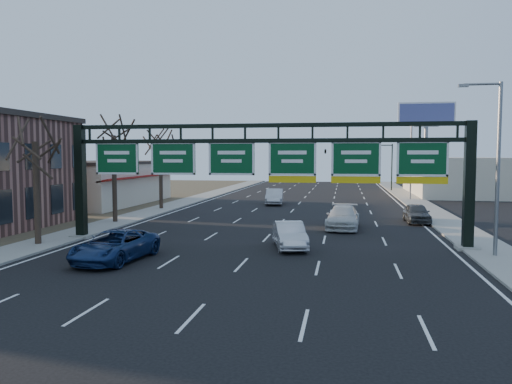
% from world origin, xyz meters
% --- Properties ---
extents(ground, '(160.00, 160.00, 0.00)m').
position_xyz_m(ground, '(0.00, 0.00, 0.00)').
color(ground, black).
rests_on(ground, ground).
extents(sidewalk_left, '(3.00, 120.00, 0.12)m').
position_xyz_m(sidewalk_left, '(-12.80, 20.00, 0.06)').
color(sidewalk_left, gray).
rests_on(sidewalk_left, ground).
extents(sidewalk_right, '(3.00, 120.00, 0.12)m').
position_xyz_m(sidewalk_right, '(12.80, 20.00, 0.06)').
color(sidewalk_right, gray).
rests_on(sidewalk_right, ground).
extents(dirt_strip_left, '(21.00, 120.00, 0.06)m').
position_xyz_m(dirt_strip_left, '(-25.00, 20.00, 0.03)').
color(dirt_strip_left, '#473D2B').
rests_on(dirt_strip_left, ground).
extents(lane_markings, '(21.60, 120.00, 0.01)m').
position_xyz_m(lane_markings, '(0.00, 20.00, 0.01)').
color(lane_markings, white).
rests_on(lane_markings, ground).
extents(sign_gantry, '(24.60, 1.20, 7.20)m').
position_xyz_m(sign_gantry, '(0.16, 8.00, 4.63)').
color(sign_gantry, black).
rests_on(sign_gantry, ground).
extents(cream_strip, '(10.90, 18.40, 4.70)m').
position_xyz_m(cream_strip, '(-21.48, 29.00, 2.36)').
color(cream_strip, beige).
rests_on(cream_strip, ground).
extents(building_right_distant, '(12.00, 20.00, 5.00)m').
position_xyz_m(building_right_distant, '(20.00, 50.00, 2.50)').
color(building_right_distant, beige).
rests_on(building_right_distant, ground).
extents(tree_gantry, '(3.60, 3.60, 8.48)m').
position_xyz_m(tree_gantry, '(-12.80, 5.00, 7.11)').
color(tree_gantry, '#30231A').
rests_on(tree_gantry, sidewalk_left).
extents(tree_mid, '(3.60, 3.60, 9.24)m').
position_xyz_m(tree_mid, '(-12.80, 15.00, 7.85)').
color(tree_mid, '#30231A').
rests_on(tree_mid, sidewalk_left).
extents(tree_far, '(3.60, 3.60, 8.86)m').
position_xyz_m(tree_far, '(-12.80, 25.00, 7.48)').
color(tree_far, '#30231A').
rests_on(tree_far, sidewalk_left).
extents(streetlight_near, '(2.15, 0.22, 9.00)m').
position_xyz_m(streetlight_near, '(12.47, 6.00, 5.08)').
color(streetlight_near, slate).
rests_on(streetlight_near, sidewalk_right).
extents(streetlight_far, '(2.15, 0.22, 9.00)m').
position_xyz_m(streetlight_far, '(12.47, 40.00, 5.08)').
color(streetlight_far, slate).
rests_on(streetlight_far, sidewalk_right).
extents(billboard_right, '(7.00, 0.50, 12.00)m').
position_xyz_m(billboard_right, '(15.00, 44.98, 9.06)').
color(billboard_right, slate).
rests_on(billboard_right, ground).
extents(traffic_signal_mast, '(10.16, 0.54, 7.00)m').
position_xyz_m(traffic_signal_mast, '(5.69, 55.00, 5.50)').
color(traffic_signal_mast, black).
rests_on(traffic_signal_mast, ground).
extents(car_blue_suv, '(3.11, 5.75, 1.53)m').
position_xyz_m(car_blue_suv, '(-6.41, 1.78, 0.77)').
color(car_blue_suv, navy).
rests_on(car_blue_suv, ground).
extents(car_silver_sedan, '(2.61, 4.75, 1.49)m').
position_xyz_m(car_silver_sedan, '(1.82, 6.78, 0.74)').
color(car_silver_sedan, silver).
rests_on(car_silver_sedan, ground).
extents(car_white_wagon, '(2.55, 5.69, 1.62)m').
position_xyz_m(car_white_wagon, '(4.80, 15.12, 0.81)').
color(car_white_wagon, silver).
rests_on(car_white_wagon, ground).
extents(car_grey_far, '(1.86, 4.46, 1.51)m').
position_xyz_m(car_grey_far, '(10.50, 19.23, 0.76)').
color(car_grey_far, '#3B3D3F').
rests_on(car_grey_far, ground).
extents(car_silver_distant, '(2.22, 5.18, 1.66)m').
position_xyz_m(car_silver_distant, '(-2.53, 31.92, 0.83)').
color(car_silver_distant, '#B7B8BD').
rests_on(car_silver_distant, ground).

